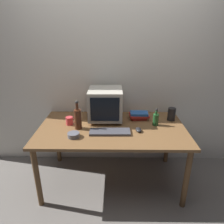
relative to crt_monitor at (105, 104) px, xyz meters
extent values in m
plane|color=slate|center=(0.08, -0.21, -0.91)|extent=(6.00, 6.00, 0.00)
cube|color=silver|center=(0.08, 0.30, 0.34)|extent=(4.00, 0.08, 2.50)
cube|color=brown|center=(0.08, -0.21, -0.21)|extent=(1.60, 0.90, 0.03)
cylinder|color=brown|center=(-0.66, -0.60, -0.57)|extent=(0.06, 0.06, 0.69)
cylinder|color=brown|center=(0.82, -0.60, -0.57)|extent=(0.06, 0.06, 0.69)
cylinder|color=brown|center=(-0.66, 0.18, -0.57)|extent=(0.06, 0.06, 0.69)
cylinder|color=brown|center=(0.82, 0.18, -0.57)|extent=(0.06, 0.06, 0.69)
cube|color=#B2AD9E|center=(0.00, 0.00, -0.18)|extent=(0.28, 0.24, 0.03)
cube|color=#B2AD9E|center=(0.00, 0.00, 0.01)|extent=(0.38, 0.38, 0.34)
cube|color=black|center=(0.00, -0.19, 0.01)|extent=(0.31, 0.01, 0.27)
cube|color=#3F3F47|center=(0.06, -0.34, -0.18)|extent=(0.42, 0.16, 0.02)
ellipsoid|color=black|center=(0.36, -0.30, -0.17)|extent=(0.07, 0.11, 0.04)
cylinder|color=#472314|center=(-0.29, -0.24, -0.08)|extent=(0.08, 0.08, 0.22)
cylinder|color=#472314|center=(-0.29, -0.24, 0.06)|extent=(0.03, 0.03, 0.08)
sphere|color=#262626|center=(-0.29, -0.24, 0.11)|extent=(0.03, 0.03, 0.03)
cylinder|color=#1E4C23|center=(0.56, -0.15, -0.13)|extent=(0.06, 0.06, 0.13)
cylinder|color=#1E4C23|center=(0.56, -0.15, -0.04)|extent=(0.02, 0.02, 0.05)
sphere|color=#262626|center=(0.56, -0.15, -0.01)|extent=(0.03, 0.03, 0.03)
cube|color=red|center=(0.40, 0.02, -0.17)|extent=(0.18, 0.14, 0.04)
cube|color=red|center=(0.40, 0.02, -0.14)|extent=(0.24, 0.17, 0.02)
cube|color=#28569E|center=(0.40, 0.01, -0.12)|extent=(0.21, 0.13, 0.03)
cylinder|color=#CC383D|center=(-0.40, -0.15, -0.15)|extent=(0.08, 0.08, 0.09)
torus|color=#CC383D|center=(-0.35, -0.15, -0.14)|extent=(0.06, 0.01, 0.06)
cylinder|color=#595B66|center=(-0.30, -0.43, -0.17)|extent=(0.12, 0.12, 0.04)
cylinder|color=black|center=(0.77, -0.01, -0.12)|extent=(0.09, 0.09, 0.15)
camera|label=1|loc=(0.10, -2.24, 0.82)|focal=33.05mm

